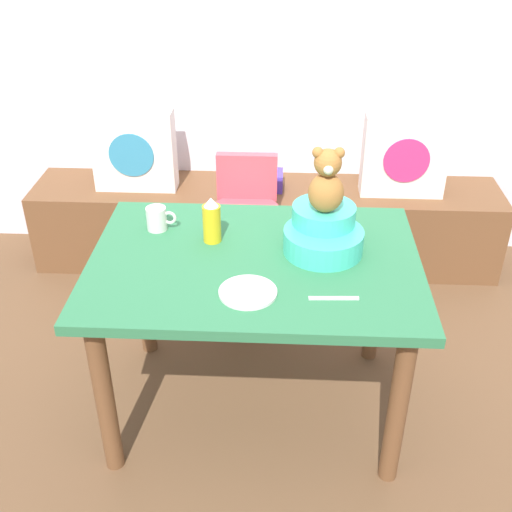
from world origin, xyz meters
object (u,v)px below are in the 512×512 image
Objects in this scene: pillow_floral_left at (134,150)px; dining_table at (255,283)px; pillow_floral_right at (404,155)px; book_stack at (265,180)px; ketchup_bottle at (212,221)px; highchair at (246,215)px; teddy_bear at (327,182)px; infant_seat_teal at (323,232)px; dinner_plate_near at (248,292)px; coffee_mug at (157,219)px.

pillow_floral_left is 0.36× the size of dining_table.
book_stack is at bearing 178.38° from pillow_floral_right.
ketchup_bottle is at bearing -130.93° from pillow_floral_right.
pillow_floral_right is 0.56× the size of highchair.
pillow_floral_right is 1.76× the size of teddy_bear.
infant_seat_teal is 0.21m from teddy_bear.
ketchup_bottle reaches higher than pillow_floral_left.
teddy_bear is at bearing -5.29° from ketchup_bottle.
dinner_plate_near is (-0.74, -1.39, 0.07)m from pillow_floral_right.
infant_seat_teal is 1.78× the size of ketchup_bottle.
infant_seat_teal is at bearing -10.33° from coffee_mug.
dining_table is at bearing -83.59° from highchair.
book_stack is 0.44m from highchair.
pillow_floral_right is 2.38× the size of ketchup_bottle.
teddy_bear reaches higher than pillow_floral_left.
dining_table is 0.32m from infant_seat_teal.
pillow_floral_right is 1.19m from infant_seat_teal.
ketchup_bottle reaches higher than highchair.
pillow_floral_right reaches higher than dining_table.
dining_table is (-0.73, -1.17, -0.05)m from pillow_floral_right.
book_stack is (0.70, 0.02, -0.17)m from pillow_floral_left.
pillow_floral_right is 0.93m from highchair.
book_stack is 1.00× the size of dinner_plate_near.
dining_table is 0.25m from dinner_plate_near.
dinner_plate_near is (-0.01, -0.23, 0.12)m from dining_table.
book_stack is 1.09m from coffee_mug.
book_stack is 1.08× the size of ketchup_bottle.
coffee_mug reaches higher than dining_table.
dining_table is 6.64× the size of ketchup_bottle.
pillow_floral_left is 1.76× the size of teddy_bear.
highchair reaches higher than dinner_plate_near.
pillow_floral_right is 0.76m from book_stack.
teddy_bear reaches higher than highchair.
dinner_plate_near is at bearing -85.71° from highchair.
pillow_floral_left is 1.49m from teddy_bear.
pillow_floral_left is 1.00× the size of pillow_floral_right.
book_stack is 1.67× the size of coffee_mug.
highchair is (-0.08, -0.44, 0.01)m from book_stack.
dining_table is at bearing -58.62° from pillow_floral_left.
dinner_plate_near is at bearing -65.57° from ketchup_bottle.
pillow_floral_right is at bearing 66.12° from infant_seat_teal.
coffee_mug is (0.31, -0.96, 0.11)m from pillow_floral_left.
pillow_floral_left is 2.38× the size of ketchup_bottle.
dining_table is 10.24× the size of coffee_mug.
coffee_mug is (-0.65, 0.12, -0.02)m from infant_seat_teal.
pillow_floral_right is 1.39m from ketchup_bottle.
pillow_floral_right is 0.36× the size of dining_table.
pillow_floral_right reaches higher than highchair.
ketchup_bottle reaches higher than coffee_mug.
dinner_plate_near is at bearing -130.32° from infant_seat_teal.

